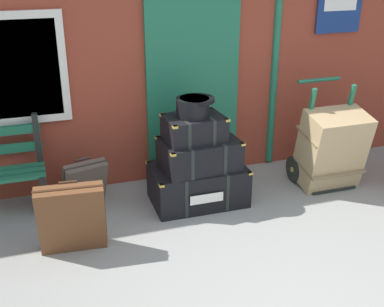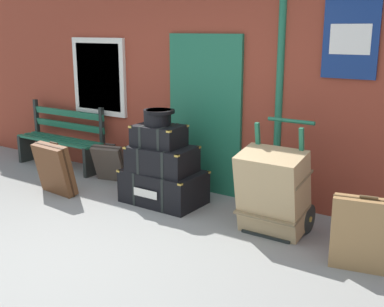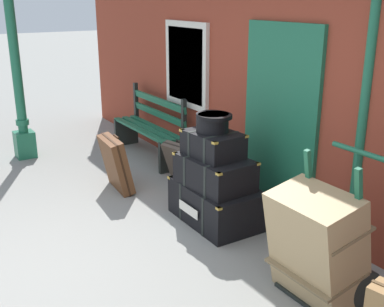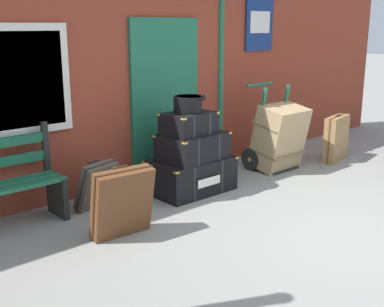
% 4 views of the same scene
% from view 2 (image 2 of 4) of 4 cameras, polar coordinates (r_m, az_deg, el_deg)
% --- Properties ---
extents(ground_plane, '(60.00, 60.00, 0.00)m').
position_cam_2_polar(ground_plane, '(5.06, -14.28, -11.38)').
color(ground_plane, gray).
extents(brick_facade, '(10.40, 0.35, 3.20)m').
position_cam_2_polar(brick_facade, '(6.59, 1.97, 9.47)').
color(brick_facade, brown).
rests_on(brick_facade, ground).
extents(platform_bench, '(1.60, 0.43, 1.01)m').
position_cam_2_polar(platform_bench, '(8.06, -14.96, 1.60)').
color(platform_bench, '#1E6647').
rests_on(platform_bench, ground).
extents(steamer_trunk_base, '(1.02, 0.68, 0.43)m').
position_cam_2_polar(steamer_trunk_base, '(6.24, -3.33, -3.87)').
color(steamer_trunk_base, black).
rests_on(steamer_trunk_base, ground).
extents(steamer_trunk_middle, '(0.84, 0.60, 0.33)m').
position_cam_2_polar(steamer_trunk_middle, '(6.11, -3.50, -0.64)').
color(steamer_trunk_middle, black).
rests_on(steamer_trunk_middle, steamer_trunk_base).
extents(steamer_trunk_top, '(0.64, 0.49, 0.27)m').
position_cam_2_polar(steamer_trunk_top, '(6.08, -3.89, 2.10)').
color(steamer_trunk_top, black).
rests_on(steamer_trunk_top, steamer_trunk_middle).
extents(round_hatbox, '(0.40, 0.36, 0.20)m').
position_cam_2_polar(round_hatbox, '(6.04, -4.00, 4.35)').
color(round_hatbox, black).
rests_on(round_hatbox, steamer_trunk_top).
extents(porters_trolley, '(0.71, 0.58, 1.20)m').
position_cam_2_polar(porters_trolley, '(5.50, 10.10, -5.94)').
color(porters_trolley, black).
rests_on(porters_trolley, ground).
extents(large_brown_trunk, '(0.70, 0.60, 0.95)m').
position_cam_2_polar(large_brown_trunk, '(5.28, 9.42, -4.44)').
color(large_brown_trunk, tan).
rests_on(large_brown_trunk, ground).
extents(suitcase_caramel, '(0.63, 0.30, 0.72)m').
position_cam_2_polar(suitcase_caramel, '(4.78, 19.58, -8.90)').
color(suitcase_caramel, olive).
rests_on(suitcase_caramel, ground).
extents(suitcase_umber, '(0.51, 0.40, 0.56)m').
position_cam_2_polar(suitcase_umber, '(7.16, -9.61, -1.11)').
color(suitcase_umber, '#51473D').
rests_on(suitcase_umber, ground).
extents(suitcase_charcoal, '(0.62, 0.34, 0.71)m').
position_cam_2_polar(suitcase_charcoal, '(6.74, -15.75, -1.77)').
color(suitcase_charcoal, brown).
rests_on(suitcase_charcoal, ground).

